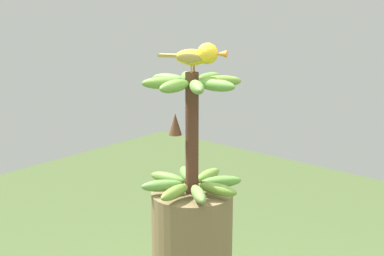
% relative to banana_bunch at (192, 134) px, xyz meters
% --- Properties ---
extents(banana_bunch, '(0.29, 0.29, 0.34)m').
position_rel_banana_bunch_xyz_m(banana_bunch, '(0.00, 0.00, 0.00)').
color(banana_bunch, '#4C2D1E').
rests_on(banana_bunch, banana_tree).
extents(perched_bird, '(0.18, 0.10, 0.08)m').
position_rel_banana_bunch_xyz_m(perched_bird, '(0.02, 0.01, 0.22)').
color(perched_bird, '#C68933').
rests_on(perched_bird, banana_bunch).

